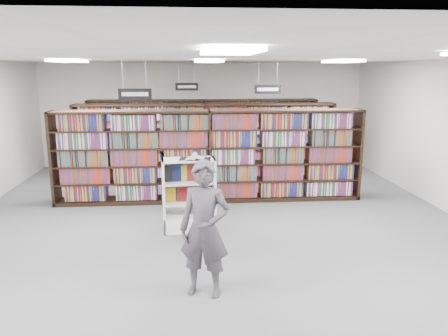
{
  "coord_description": "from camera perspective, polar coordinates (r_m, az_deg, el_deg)",
  "views": [
    {
      "loc": [
        -0.44,
        -7.8,
        2.96
      ],
      "look_at": [
        0.22,
        0.5,
        1.1
      ],
      "focal_mm": 35.0,
      "sensor_mm": 36.0,
      "label": 1
    }
  ],
  "objects": [
    {
      "name": "floor",
      "position": [
        8.35,
        -1.23,
        -8.17
      ],
      "size": [
        12.0,
        12.0,
        0.0
      ],
      "primitive_type": "plane",
      "color": "#535458",
      "rests_on": "ground"
    },
    {
      "name": "ceiling",
      "position": [
        7.81,
        -1.34,
        14.36
      ],
      "size": [
        10.0,
        12.0,
        0.1
      ],
      "primitive_type": "cube",
      "color": "white",
      "rests_on": "wall_back"
    },
    {
      "name": "wall_back",
      "position": [
        13.87,
        -2.72,
        6.96
      ],
      "size": [
        10.0,
        0.1,
        3.2
      ],
      "primitive_type": "cube",
      "color": "silver",
      "rests_on": "ground"
    },
    {
      "name": "bookshelf_row_near",
      "position": [
        9.99,
        -1.93,
        1.57
      ],
      "size": [
        7.0,
        0.6,
        2.1
      ],
      "color": "black",
      "rests_on": "floor"
    },
    {
      "name": "bookshelf_row_mid",
      "position": [
        11.96,
        -2.37,
        3.4
      ],
      "size": [
        7.0,
        0.6,
        2.1
      ],
      "color": "black",
      "rests_on": "floor"
    },
    {
      "name": "bookshelf_row_far",
      "position": [
        13.64,
        -2.65,
        4.53
      ],
      "size": [
        7.0,
        0.6,
        2.1
      ],
      "color": "black",
      "rests_on": "floor"
    },
    {
      "name": "aisle_sign_left",
      "position": [
        8.87,
        -11.56,
        9.58
      ],
      "size": [
        0.65,
        0.02,
        0.8
      ],
      "color": "#B2B2B7",
      "rests_on": "ceiling"
    },
    {
      "name": "aisle_sign_right",
      "position": [
        10.98,
        5.74,
        10.3
      ],
      "size": [
        0.65,
        0.02,
        0.8
      ],
      "color": "#B2B2B7",
      "rests_on": "ceiling"
    },
    {
      "name": "aisle_sign_center",
      "position": [
        12.8,
        -4.89,
        10.63
      ],
      "size": [
        0.65,
        0.02,
        0.8
      ],
      "color": "#B2B2B7",
      "rests_on": "ceiling"
    },
    {
      "name": "troffer_front_center",
      "position": [
        4.82,
        0.74,
        14.98
      ],
      "size": [
        0.6,
        1.2,
        0.04
      ],
      "primitive_type": "cube",
      "color": "white",
      "rests_on": "ceiling"
    },
    {
      "name": "troffer_back_left",
      "position": [
        10.13,
        -19.7,
        13.02
      ],
      "size": [
        0.6,
        1.2,
        0.04
      ],
      "primitive_type": "cube",
      "color": "white",
      "rests_on": "ceiling"
    },
    {
      "name": "troffer_back_center",
      "position": [
        9.81,
        -2.02,
        13.76
      ],
      "size": [
        0.6,
        1.2,
        0.04
      ],
      "primitive_type": "cube",
      "color": "white",
      "rests_on": "ceiling"
    },
    {
      "name": "troffer_back_right",
      "position": [
        10.39,
        15.23,
        13.27
      ],
      "size": [
        0.6,
        1.2,
        0.04
      ],
      "primitive_type": "cube",
      "color": "white",
      "rests_on": "ceiling"
    },
    {
      "name": "endcap_display",
      "position": [
        8.32,
        -4.6,
        -4.84
      ],
      "size": [
        1.02,
        0.57,
        1.37
      ],
      "rotation": [
        0.0,
        0.0,
        0.08
      ],
      "color": "white",
      "rests_on": "floor"
    },
    {
      "name": "open_book",
      "position": [
        8.01,
        -3.84,
        1.38
      ],
      "size": [
        0.6,
        0.39,
        0.13
      ],
      "rotation": [
        0.0,
        0.0,
        -0.11
      ],
      "color": "black",
      "rests_on": "endcap_display"
    },
    {
      "name": "shopper",
      "position": [
        5.8,
        -2.55,
        -8.0
      ],
      "size": [
        0.77,
        0.61,
        1.84
      ],
      "primitive_type": "imported",
      "rotation": [
        0.0,
        0.0,
        -0.28
      ],
      "color": "#47434C",
      "rests_on": "floor"
    }
  ]
}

